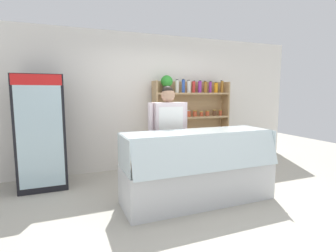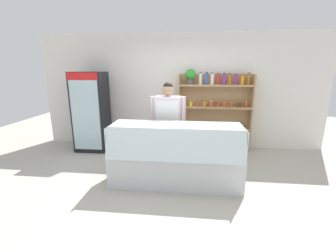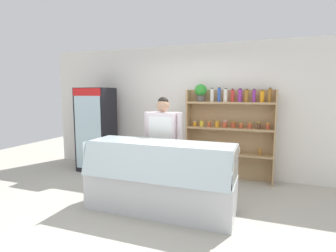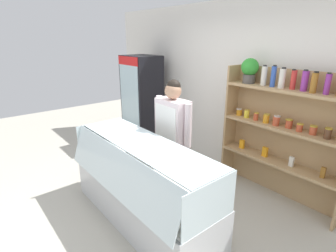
# 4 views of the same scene
# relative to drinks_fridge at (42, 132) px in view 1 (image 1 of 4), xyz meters

# --- Properties ---
(ground_plane) EXTENTS (12.00, 12.00, 0.00)m
(ground_plane) POSITION_rel_drinks_fridge_xyz_m (2.02, -1.39, -0.91)
(ground_plane) COLOR #B7B2A3
(back_wall) EXTENTS (6.80, 0.10, 2.70)m
(back_wall) POSITION_rel_drinks_fridge_xyz_m (2.02, 0.56, 0.44)
(back_wall) COLOR white
(back_wall) RESTS_ON ground
(drinks_fridge) EXTENTS (0.72, 0.60, 1.82)m
(drinks_fridge) POSITION_rel_drinks_fridge_xyz_m (0.00, 0.00, 0.00)
(drinks_fridge) COLOR black
(drinks_fridge) RESTS_ON ground
(shelving_unit) EXTENTS (1.67, 0.29, 1.88)m
(shelving_unit) POSITION_rel_drinks_fridge_xyz_m (2.79, 0.33, 0.15)
(shelving_unit) COLOR tan
(shelving_unit) RESTS_ON ground
(deli_display_case) EXTENTS (2.14, 0.78, 1.01)m
(deli_display_case) POSITION_rel_drinks_fridge_xyz_m (2.07, -1.42, -0.60)
(deli_display_case) COLOR silver
(deli_display_case) RESTS_ON ground
(shop_clerk) EXTENTS (0.67, 0.25, 1.65)m
(shop_clerk) POSITION_rel_drinks_fridge_xyz_m (1.87, -0.77, 0.07)
(shop_clerk) COLOR #2D2D38
(shop_clerk) RESTS_ON ground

